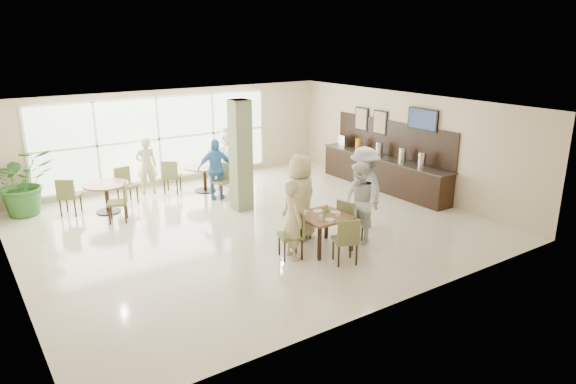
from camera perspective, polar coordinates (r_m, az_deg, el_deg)
ground at (r=12.12m, az=-3.98°, el=-3.75°), size 10.00×10.00×0.00m
room_shell at (r=11.62m, az=-4.16°, el=4.12°), size 10.00×10.00×10.00m
window_bank at (r=15.45m, az=-14.16°, el=5.74°), size 7.00×0.04×7.00m
column at (r=12.90m, az=-5.28°, el=4.01°), size 0.45×0.45×2.80m
main_table at (r=10.61m, az=3.96°, el=-3.02°), size 0.99×0.99×0.75m
round_table_left at (r=13.61m, az=-19.54°, el=0.18°), size 1.11×1.11×0.75m
round_table_right at (r=14.78m, az=-9.25°, el=2.32°), size 1.19×1.19×0.75m
chairs_main_table at (r=10.67m, az=3.76°, el=-3.98°), size 2.10×2.16×0.95m
chairs_table_left at (r=13.62m, az=-19.67°, el=-0.26°), size 2.04×1.86×0.95m
chairs_table_right at (r=14.82m, az=-9.22°, el=1.89°), size 2.22×1.93×0.95m
tabletop_clutter at (r=10.57m, az=4.11°, el=-2.25°), size 0.74×0.75×0.21m
buffet_counter at (r=15.09m, az=10.55°, el=2.41°), size 0.64×4.70×1.95m
wall_tv at (r=14.20m, az=14.74°, el=7.81°), size 0.06×1.00×0.58m
framed_art_a at (r=15.34m, az=10.18°, el=7.62°), size 0.05×0.55×0.70m
framed_art_b at (r=15.92m, az=8.16°, el=8.05°), size 0.05×0.55×0.70m
potted_plant at (r=14.21m, az=-27.39°, el=0.99°), size 1.66×1.66×1.66m
teen_left at (r=10.12m, az=0.53°, el=-3.11°), size 0.47×0.64×1.61m
teen_far at (r=11.12m, az=1.41°, el=-0.53°), size 1.01×0.72×1.87m
teen_right at (r=11.01m, az=7.96°, el=-1.24°), size 0.75×0.91×1.75m
teen_standing at (r=11.88m, az=8.48°, el=0.49°), size 0.94×1.34×1.89m
adult_a at (r=14.01m, az=-8.08°, el=2.53°), size 1.08×0.79×1.65m
adult_b at (r=15.18m, az=-6.56°, el=3.97°), size 0.91×1.72×1.77m
adult_standing at (r=14.84m, az=-15.45°, el=2.84°), size 0.65×0.48×1.62m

